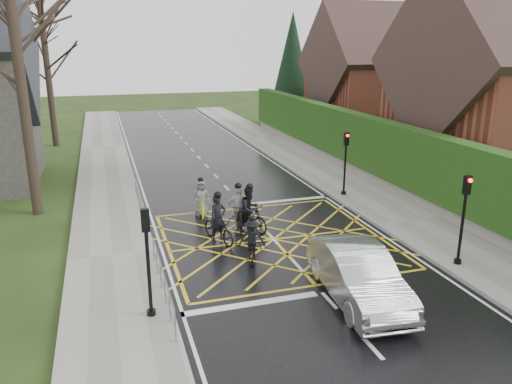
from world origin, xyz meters
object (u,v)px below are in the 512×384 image
cyclist_back (250,213)px  cyclist_lead (201,202)px  cyclist_rear (219,225)px  cyclist_front (239,212)px  car (358,274)px  cyclist_mid (252,244)px

cyclist_back → cyclist_lead: 2.84m
cyclist_rear → cyclist_front: 1.49m
cyclist_front → car: (1.80, -6.62, 0.07)m
cyclist_mid → car: 4.19m
cyclist_rear → cyclist_lead: size_ratio=1.18×
cyclist_lead → car: 9.21m
cyclist_mid → cyclist_lead: (-0.77, 5.14, 0.00)m
cyclist_lead → car: cyclist_lead is taller
cyclist_rear → cyclist_lead: (-0.03, 3.15, -0.05)m
cyclist_rear → cyclist_mid: 2.13m
cyclist_lead → cyclist_front: bearing=-56.6°
cyclist_rear → cyclist_front: (1.07, 1.03, 0.08)m
car → cyclist_lead: bearing=113.9°
cyclist_front → cyclist_back: bearing=-27.2°
cyclist_back → cyclist_front: bearing=119.8°
cyclist_mid → cyclist_lead: 5.20m
cyclist_rear → cyclist_front: cyclist_rear is taller
cyclist_front → car: bearing=-65.7°
cyclist_rear → cyclist_lead: cyclist_rear is taller
cyclist_back → cyclist_mid: (-0.73, -2.74, -0.15)m
cyclist_rear → car: bearing=-80.9°
cyclist_back → cyclist_mid: cyclist_back is taller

